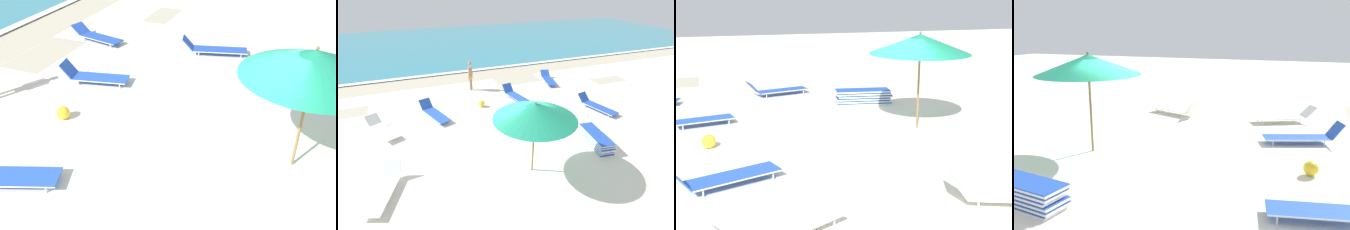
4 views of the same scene
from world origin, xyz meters
The scene contains 8 objects.
ground_plane centered at (0.00, 0.01, -0.08)m, with size 60.00×60.00×0.16m.
beach_umbrella centered at (0.44, -1.31, 2.34)m, with size 2.75×2.75×2.68m.
lounger_stack centered at (3.60, -0.78, 0.25)m, with size 0.88×1.98×0.49m.
sun_lounger_under_umbrella centered at (-4.61, 3.33, 0.21)m, with size 1.48×2.18×0.56m.
sun_lounger_beside_umbrella centered at (-4.45, -0.71, 0.22)m, with size 1.29×2.15×0.62m.
sun_lounger_near_water_left centered at (2.30, 4.64, 0.22)m, with size 0.98×2.06×0.62m.
sun_lounger_mid_beach_solo centered at (-2.26, 4.07, 0.22)m, with size 1.31×2.29×0.62m.
beach_ball centered at (0.24, 4.32, 0.17)m, with size 0.34×0.34×0.34m.
Camera 4 is at (8.74, 4.31, 3.29)m, focal length 40.00 mm.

